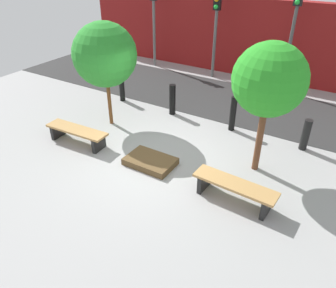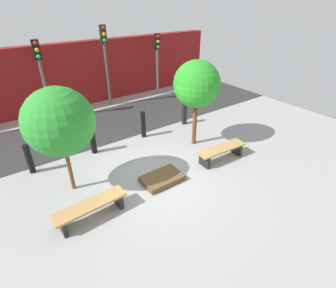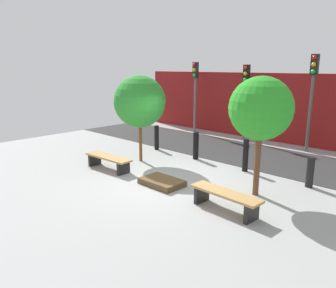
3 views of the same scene
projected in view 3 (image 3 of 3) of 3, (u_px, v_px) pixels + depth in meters
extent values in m
plane|color=#9A9A9A|center=(164.00, 184.00, 9.51)|extent=(18.00, 18.00, 0.00)
cube|color=#2D2D2D|center=(248.00, 154.00, 12.76)|extent=(18.00, 3.41, 0.01)
cube|color=maroon|center=(286.00, 108.00, 14.52)|extent=(16.20, 0.50, 3.05)
cube|color=black|center=(95.00, 160.00, 11.29)|extent=(0.12, 0.48, 0.39)
cube|color=black|center=(123.00, 168.00, 10.34)|extent=(0.12, 0.48, 0.39)
cube|color=#B2844C|center=(108.00, 157.00, 10.76)|extent=(1.87, 0.57, 0.06)
cube|color=black|center=(202.00, 194.00, 8.21)|extent=(0.12, 0.48, 0.42)
cube|color=black|center=(252.00, 212.00, 7.18)|extent=(0.12, 0.48, 0.42)
cube|color=#B2844C|center=(225.00, 193.00, 7.64)|extent=(1.83, 0.57, 0.06)
cube|color=brown|center=(162.00, 182.00, 9.42)|extent=(1.22, 0.81, 0.17)
cylinder|color=brown|center=(140.00, 139.00, 11.67)|extent=(0.11, 0.11, 1.64)
sphere|color=#2B8D2D|center=(140.00, 102.00, 11.36)|extent=(1.81, 1.81, 1.81)
cylinder|color=brown|center=(257.00, 161.00, 8.52)|extent=(0.16, 0.16, 1.86)
sphere|color=green|center=(261.00, 108.00, 8.20)|extent=(1.62, 1.62, 1.62)
cylinder|color=black|center=(157.00, 138.00, 13.38)|extent=(0.19, 0.19, 0.99)
cylinder|color=black|center=(196.00, 146.00, 11.98)|extent=(0.20, 0.20, 1.00)
cylinder|color=black|center=(246.00, 155.00, 10.57)|extent=(0.18, 0.18, 1.06)
cylinder|color=black|center=(310.00, 172.00, 9.19)|extent=(0.21, 0.21, 0.87)
cylinder|color=slate|center=(195.00, 98.00, 16.71)|extent=(0.12, 0.12, 3.55)
cube|color=black|center=(196.00, 70.00, 16.39)|extent=(0.28, 0.16, 0.78)
sphere|color=red|center=(194.00, 65.00, 16.26)|extent=(0.17, 0.17, 0.17)
sphere|color=orange|center=(194.00, 70.00, 16.32)|extent=(0.17, 0.17, 0.17)
sphere|color=green|center=(194.00, 75.00, 16.38)|extent=(0.17, 0.17, 0.17)
cylinder|color=#5B5B5B|center=(245.00, 103.00, 14.76)|extent=(0.12, 0.12, 3.41)
cube|color=black|center=(247.00, 74.00, 14.45)|extent=(0.28, 0.16, 0.78)
sphere|color=red|center=(246.00, 68.00, 14.32)|extent=(0.17, 0.17, 0.17)
sphere|color=orange|center=(245.00, 74.00, 14.38)|extent=(0.17, 0.17, 0.17)
sphere|color=green|center=(245.00, 80.00, 14.44)|extent=(0.17, 0.17, 0.17)
cylinder|color=#4C4C4C|center=(311.00, 104.00, 12.74)|extent=(0.12, 0.12, 3.79)
cube|color=black|center=(315.00, 65.00, 12.39)|extent=(0.28, 0.16, 0.78)
sphere|color=red|center=(314.00, 57.00, 12.26)|extent=(0.17, 0.17, 0.17)
sphere|color=orange|center=(314.00, 65.00, 12.32)|extent=(0.17, 0.17, 0.17)
sphere|color=green|center=(313.00, 72.00, 12.38)|extent=(0.17, 0.17, 0.17)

